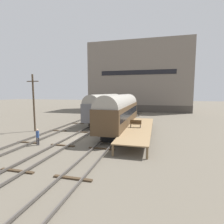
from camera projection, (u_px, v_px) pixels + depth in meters
name	position (u px, v px, depth m)	size (l,w,h in m)	color
ground_plane	(76.00, 138.00, 20.65)	(200.00, 200.00, 0.00)	#60594C
track_left	(45.00, 135.00, 21.66)	(2.60, 60.00, 0.26)	#4C4742
track_middle	(76.00, 137.00, 20.63)	(2.60, 60.00, 0.26)	#4C4742
track_right	(110.00, 140.00, 19.61)	(2.60, 60.00, 0.26)	#4C4742
train_car_brown	(120.00, 110.00, 24.72)	(3.02, 15.77, 5.12)	black
train_car_grey	(106.00, 106.00, 32.52)	(2.87, 16.19, 5.08)	black
station_platform	(139.00, 128.00, 21.77)	(3.18, 15.49, 1.09)	#8C704C
bench	(136.00, 123.00, 21.60)	(1.40, 0.40, 0.91)	brown
person_worker	(38.00, 135.00, 17.89)	(0.32, 0.32, 1.69)	#282833
utility_pole	(34.00, 102.00, 24.07)	(1.80, 0.24, 7.86)	#473828
warehouse_building	(139.00, 78.00, 52.35)	(28.75, 10.62, 19.60)	#46403A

